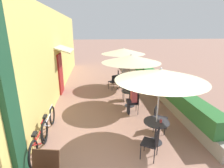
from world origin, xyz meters
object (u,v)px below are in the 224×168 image
(coffee_cup_near, at_px, (161,121))
(seated_patron_mid_left, at_px, (132,97))
(coffee_cup_mid, at_px, (128,89))
(cafe_chair_far_back, at_px, (120,76))
(patio_umbrella_near, at_px, (160,75))
(cafe_chair_mid_right, at_px, (126,90))
(cafe_chair_near_right, at_px, (159,117))
(coffee_cup_far, at_px, (121,74))
(bicycle_second, at_px, (49,123))
(cafe_chair_far_right, at_px, (135,80))
(patio_table_mid, at_px, (130,95))
(patio_table_far, at_px, (123,79))
(patio_umbrella_mid, at_px, (131,59))
(cafe_chair_mid_left, at_px, (135,101))
(patio_table_near, at_px, (156,128))
(patio_umbrella_far, at_px, (123,51))
(bicycle_leaning, at_px, (39,140))
(cafe_chair_near_left, at_px, (153,141))
(cafe_chair_far_left, at_px, (114,81))

(coffee_cup_near, relative_size, seated_patron_mid_left, 0.07)
(coffee_cup_mid, height_order, cafe_chair_far_back, cafe_chair_far_back)
(patio_umbrella_near, relative_size, cafe_chair_mid_right, 2.86)
(cafe_chair_near_right, height_order, cafe_chair_far_back, same)
(coffee_cup_near, distance_m, coffee_cup_far, 5.66)
(patio_umbrella_near, height_order, bicycle_second, patio_umbrella_near)
(coffee_cup_far, bearing_deg, cafe_chair_far_right, -33.04)
(coffee_cup_mid, bearing_deg, patio_table_mid, -57.53)
(cafe_chair_mid_right, relative_size, cafe_chair_far_right, 1.00)
(cafe_chair_far_back, bearing_deg, cafe_chair_mid_right, -1.32)
(patio_table_mid, height_order, patio_table_far, same)
(patio_umbrella_mid, height_order, cafe_chair_mid_right, patio_umbrella_mid)
(coffee_cup_mid, xyz_separation_m, bicycle_second, (-3.05, -1.90, -0.40))
(bicycle_second, bearing_deg, patio_table_mid, 29.73)
(coffee_cup_near, height_order, cafe_chair_mid_left, cafe_chair_mid_left)
(patio_table_near, xyz_separation_m, coffee_cup_mid, (-0.28, 2.81, 0.25))
(patio_umbrella_far, relative_size, bicycle_leaning, 1.39)
(bicycle_leaning, distance_m, bicycle_second, 0.95)
(patio_table_mid, height_order, bicycle_second, bicycle_second)
(patio_umbrella_mid, height_order, coffee_cup_mid, patio_umbrella_mid)
(coffee_cup_far, bearing_deg, patio_table_mid, -91.19)
(patio_table_near, distance_m, patio_umbrella_near, 1.62)
(cafe_chair_near_left, relative_size, cafe_chair_far_back, 1.00)
(patio_umbrella_mid, relative_size, bicycle_second, 1.39)
(cafe_chair_mid_right, bearing_deg, cafe_chair_mid_left, 6.11)
(cafe_chair_mid_right, bearing_deg, seated_patron_mid_left, 1.65)
(cafe_chair_near_right, bearing_deg, cafe_chair_far_left, -134.70)
(cafe_chair_near_right, distance_m, patio_umbrella_mid, 2.69)
(cafe_chair_mid_right, xyz_separation_m, coffee_cup_mid, (0.00, -0.63, 0.24))
(cafe_chair_far_left, bearing_deg, bicycle_leaning, -146.35)
(patio_table_far, bearing_deg, cafe_chair_far_right, -25.36)
(patio_table_near, height_order, cafe_chair_near_left, cafe_chair_near_left)
(cafe_chair_near_right, height_order, cafe_chair_mid_left, same)
(patio_table_near, relative_size, cafe_chair_near_left, 0.86)
(seated_patron_mid_left, height_order, cafe_chair_far_back, seated_patron_mid_left)
(seated_patron_mid_left, relative_size, cafe_chair_far_left, 1.44)
(coffee_cup_near, relative_size, coffee_cup_far, 1.00)
(cafe_chair_mid_left, distance_m, bicycle_leaning, 3.79)
(coffee_cup_near, relative_size, cafe_chair_mid_left, 0.10)
(patio_umbrella_mid, relative_size, coffee_cup_far, 27.61)
(bicycle_second, bearing_deg, coffee_cup_near, -16.29)
(cafe_chair_near_right, xyz_separation_m, cafe_chair_mid_right, (-0.60, 2.80, 0.00))
(patio_table_far, bearing_deg, patio_umbrella_mid, -92.81)
(patio_table_mid, bearing_deg, patio_umbrella_far, 87.19)
(cafe_chair_near_right, bearing_deg, bicycle_leaning, -47.08)
(coffee_cup_near, relative_size, patio_umbrella_far, 0.04)
(patio_umbrella_mid, xyz_separation_m, seated_patron_mid_left, (-0.05, -0.71, -1.44))
(patio_umbrella_near, distance_m, cafe_chair_near_left, 1.77)
(patio_umbrella_far, bearing_deg, cafe_chair_far_right, -25.36)
(coffee_cup_near, distance_m, patio_umbrella_mid, 3.12)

